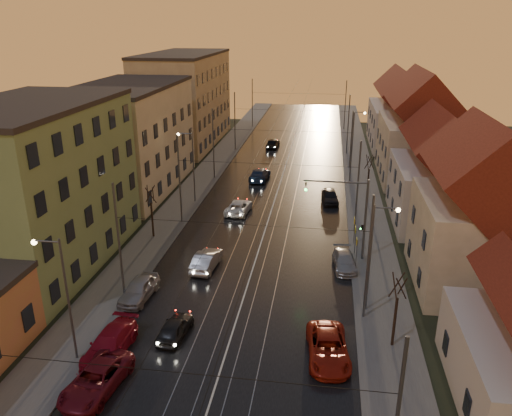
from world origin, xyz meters
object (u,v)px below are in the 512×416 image
at_px(driving_car_3, 260,174).
at_px(parked_right_2, 330,196).
at_px(driving_car_1, 207,260).
at_px(parked_right_1, 344,261).
at_px(street_lamp_3, 354,134).
at_px(street_lamp_0, 62,288).
at_px(driving_car_0, 175,328).
at_px(parked_left_2, 110,344).
at_px(parked_right_0, 328,348).
at_px(driving_car_4, 273,143).
at_px(street_lamp_2, 191,160).
at_px(driving_car_2, 239,207).
at_px(street_lamp_1, 375,248).
at_px(parked_left_3, 139,289).
at_px(traffic_light_mast, 354,209).
at_px(parked_left_1, 97,380).

bearing_deg(driving_car_3, parked_right_2, 145.18).
relative_size(driving_car_1, parked_right_1, 1.04).
distance_m(street_lamp_3, driving_car_1, 34.12).
bearing_deg(street_lamp_0, driving_car_0, 29.87).
distance_m(parked_left_2, parked_right_0, 13.30).
xyz_separation_m(street_lamp_3, driving_car_4, (-12.05, 10.42, -4.13)).
height_order(street_lamp_2, driving_car_2, street_lamp_2).
height_order(driving_car_0, driving_car_4, driving_car_4).
bearing_deg(street_lamp_2, parked_right_1, -39.56).
relative_size(street_lamp_1, driving_car_0, 2.13).
bearing_deg(street_lamp_1, parked_left_3, -177.71).
relative_size(traffic_light_mast, driving_car_4, 1.61).
distance_m(street_lamp_2, driving_car_2, 7.55).
bearing_deg(street_lamp_0, street_lamp_2, 90.00).
height_order(street_lamp_3, driving_car_1, street_lamp_3).
bearing_deg(street_lamp_0, parked_right_0, 8.58).
bearing_deg(parked_right_2, driving_car_0, -116.00).
bearing_deg(driving_car_0, parked_left_2, 39.56).
bearing_deg(street_lamp_2, parked_left_3, -85.84).
bearing_deg(street_lamp_3, parked_right_1, -93.18).
height_order(street_lamp_1, parked_right_1, street_lamp_1).
bearing_deg(street_lamp_3, driving_car_2, -124.00).
relative_size(parked_left_2, parked_right_2, 1.16).
distance_m(driving_car_3, parked_left_3, 30.27).
bearing_deg(parked_left_2, driving_car_2, 85.33).
relative_size(parked_right_1, parked_right_2, 1.01).
xyz_separation_m(street_lamp_2, driving_car_1, (5.31, -15.32, -4.15)).
bearing_deg(parked_left_1, driving_car_1, 87.85).
distance_m(driving_car_2, driving_car_3, 11.70).
height_order(driving_car_0, driving_car_2, driving_car_2).
xyz_separation_m(street_lamp_1, driving_car_4, (-12.05, 46.42, -4.13)).
distance_m(parked_right_0, parked_right_1, 12.08).
bearing_deg(parked_right_0, street_lamp_1, 57.11).
xyz_separation_m(street_lamp_3, parked_left_2, (-16.13, -43.17, -4.17)).
bearing_deg(street_lamp_0, parked_left_2, 21.68).
xyz_separation_m(street_lamp_2, parked_left_3, (1.50, -20.67, -4.13)).
height_order(street_lamp_2, driving_car_3, street_lamp_2).
xyz_separation_m(driving_car_3, parked_right_1, (10.18, -22.88, -0.13)).
relative_size(street_lamp_0, driving_car_4, 1.79).
xyz_separation_m(driving_car_3, parked_left_1, (-3.69, -39.54, -0.05)).
xyz_separation_m(driving_car_1, driving_car_4, (0.85, 41.74, 0.02)).
xyz_separation_m(street_lamp_0, driving_car_4, (6.16, 54.42, -4.13)).
relative_size(parked_left_2, parked_left_3, 1.12).
bearing_deg(driving_car_3, parked_right_0, 108.16).
xyz_separation_m(street_lamp_1, parked_right_0, (-2.90, -5.69, -4.16)).
distance_m(driving_car_2, parked_left_3, 18.68).
height_order(driving_car_1, parked_left_3, parked_left_3).
height_order(street_lamp_0, driving_car_4, street_lamp_0).
xyz_separation_m(traffic_light_mast, parked_right_1, (-0.54, -1.68, -3.97)).
relative_size(street_lamp_1, parked_right_0, 1.53).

